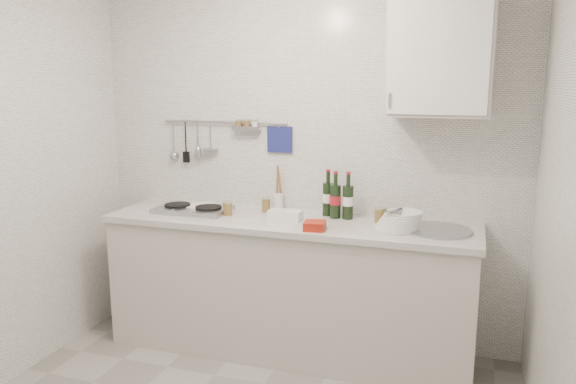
% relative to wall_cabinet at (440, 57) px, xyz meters
% --- Properties ---
extents(back_wall, '(3.00, 0.02, 2.50)m').
position_rel_wall_cabinet_xyz_m(back_wall, '(-0.90, 0.18, -0.70)').
color(back_wall, silver).
rests_on(back_wall, floor).
extents(wall_right, '(0.02, 2.80, 2.50)m').
position_rel_wall_cabinet_xyz_m(wall_right, '(0.60, -1.22, -0.70)').
color(wall_right, silver).
rests_on(wall_right, floor).
extents(counter, '(2.44, 0.64, 0.96)m').
position_rel_wall_cabinet_xyz_m(counter, '(-0.89, -0.12, -1.52)').
color(counter, '#B6AFA8').
rests_on(counter, floor).
extents(wall_rail, '(0.98, 0.09, 0.34)m').
position_rel_wall_cabinet_xyz_m(wall_rail, '(-1.50, 0.15, -0.52)').
color(wall_rail, '#93969B').
rests_on(wall_rail, back_wall).
extents(wall_cabinet, '(0.60, 0.38, 0.70)m').
position_rel_wall_cabinet_xyz_m(wall_cabinet, '(0.00, 0.00, 0.00)').
color(wall_cabinet, '#B6AFA8').
rests_on(wall_cabinet, back_wall).
extents(plate_stack_hob, '(0.24, 0.24, 0.03)m').
position_rel_wall_cabinet_xyz_m(plate_stack_hob, '(-1.58, -0.07, -1.01)').
color(plate_stack_hob, '#464BA0').
rests_on(plate_stack_hob, counter).
extents(plate_stack_sink, '(0.29, 0.27, 0.12)m').
position_rel_wall_cabinet_xyz_m(plate_stack_sink, '(-0.18, -0.15, -0.98)').
color(plate_stack_sink, white).
rests_on(plate_stack_sink, counter).
extents(wine_bottles, '(0.22, 0.13, 0.31)m').
position_rel_wall_cabinet_xyz_m(wine_bottles, '(-0.61, 0.03, -0.87)').
color(wine_bottles, black).
rests_on(wine_bottles, counter).
extents(butter_dish, '(0.21, 0.11, 0.06)m').
position_rel_wall_cabinet_xyz_m(butter_dish, '(-0.91, -0.15, -1.00)').
color(butter_dish, white).
rests_on(butter_dish, counter).
extents(strawberry_punnet, '(0.14, 0.14, 0.05)m').
position_rel_wall_cabinet_xyz_m(strawberry_punnet, '(-0.66, -0.33, -1.00)').
color(strawberry_punnet, '#AA2912').
rests_on(strawberry_punnet, counter).
extents(utensil_crock, '(0.08, 0.08, 0.31)m').
position_rel_wall_cabinet_xyz_m(utensil_crock, '(-1.06, 0.13, -0.96)').
color(utensil_crock, white).
rests_on(utensil_crock, counter).
extents(jar_a, '(0.06, 0.06, 0.10)m').
position_rel_wall_cabinet_xyz_m(jar_a, '(-1.11, 0.03, -0.98)').
color(jar_a, brown).
rests_on(jar_a, counter).
extents(jar_b, '(0.07, 0.07, 0.09)m').
position_rel_wall_cabinet_xyz_m(jar_b, '(-0.32, 0.06, -0.99)').
color(jar_b, brown).
rests_on(jar_b, counter).
extents(jar_c, '(0.07, 0.07, 0.09)m').
position_rel_wall_cabinet_xyz_m(jar_c, '(-0.32, -0.01, -0.98)').
color(jar_c, brown).
rests_on(jar_c, counter).
extents(jar_d, '(0.06, 0.06, 0.09)m').
position_rel_wall_cabinet_xyz_m(jar_d, '(-1.33, -0.14, -0.98)').
color(jar_d, brown).
rests_on(jar_d, counter).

